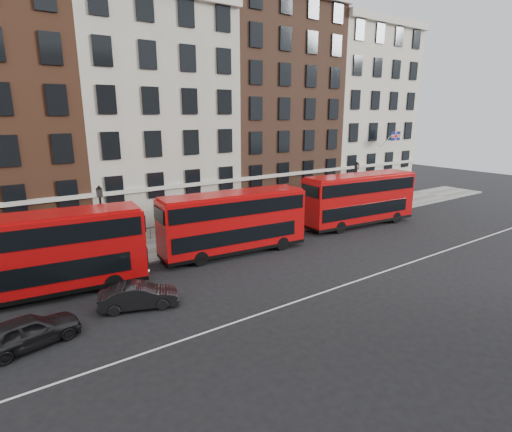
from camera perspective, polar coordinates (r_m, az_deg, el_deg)
ground at (r=23.46m, az=2.05°, el=-10.50°), size 120.00×120.00×0.00m
pavement at (r=31.88m, az=-9.36°, el=-3.71°), size 80.00×5.00×0.15m
kerb at (r=29.75m, az=-7.26°, el=-4.95°), size 80.00×0.30×0.16m
road_centre_line at (r=22.05m, az=5.24°, el=-12.24°), size 70.00×0.12×0.01m
building_terrace at (r=37.05m, az=-15.58°, el=14.44°), size 64.00×11.95×22.00m
bus_b at (r=24.74m, az=-28.79°, el=-4.76°), size 11.37×3.96×4.68m
bus_c at (r=28.58m, az=-3.28°, el=-0.76°), size 10.91×3.54×4.51m
bus_d at (r=37.08m, az=14.51°, el=2.47°), size 11.36×3.67×4.69m
car_rear at (r=20.54m, az=-29.81°, el=-14.11°), size 4.49×2.54×1.44m
car_front at (r=22.06m, az=-16.40°, el=-10.89°), size 4.27×2.63×1.33m
lamp_post_left at (r=27.77m, az=-21.11°, el=-0.76°), size 0.44×0.44×5.33m
lamp_post_right at (r=39.87m, az=14.05°, el=4.13°), size 0.44×0.44×5.33m
traffic_light at (r=46.69m, az=21.14°, el=4.25°), size 0.25×0.45×3.27m
iron_railings at (r=33.63m, az=-11.03°, el=-1.81°), size 6.60×0.06×1.00m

